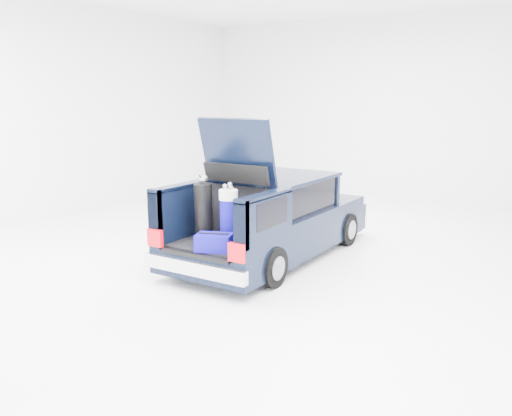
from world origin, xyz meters
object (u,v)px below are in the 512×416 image
Objects in this scene: car at (274,219)px; red_suitcase at (253,227)px; black_golf_bag at (204,212)px; blue_duffel at (214,242)px; blue_golf_bag at (229,216)px.

red_suitcase is (0.42, -1.37, 0.19)m from car.
black_golf_bag is (-0.73, -0.26, 0.20)m from red_suitcase.
car reaches higher than red_suitcase.
car reaches higher than black_golf_bag.
blue_duffel is at bearing -46.54° from black_golf_bag.
red_suitcase is at bearing -72.84° from car.
car is 1.64m from blue_golf_bag.
blue_golf_bag is at bearing -85.15° from car.
black_golf_bag is 1.06× the size of blue_golf_bag.
blue_duffel is (0.03, -0.41, -0.30)m from blue_golf_bag.
black_golf_bag is at bearing -100.68° from car.
car is 8.49× the size of red_suitcase.
car is at bearing 71.34° from black_golf_bag.
blue_duffel is (0.17, -2.01, 0.05)m from car.
red_suitcase is 0.70m from blue_duffel.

